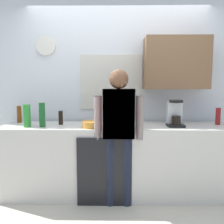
# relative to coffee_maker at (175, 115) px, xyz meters

# --- Properties ---
(ground_plane) EXTENTS (8.00, 8.00, 0.00)m
(ground_plane) POSITION_rel_coffee_maker_xyz_m (-0.71, -0.25, -1.06)
(ground_plane) COLOR beige
(kitchen_counter) EXTENTS (2.98, 0.64, 0.91)m
(kitchen_counter) POSITION_rel_coffee_maker_xyz_m (-0.71, 0.05, -0.60)
(kitchen_counter) COLOR beige
(kitchen_counter) RESTS_ON ground_plane
(dishwasher_panel) EXTENTS (0.56, 0.02, 0.82)m
(dishwasher_panel) POSITION_rel_coffee_maker_xyz_m (-0.92, -0.29, -0.65)
(dishwasher_panel) COLOR black
(dishwasher_panel) RESTS_ON ground_plane
(back_wall_assembly) EXTENTS (4.58, 0.42, 2.60)m
(back_wall_assembly) POSITION_rel_coffee_maker_xyz_m (-0.61, 0.45, 0.30)
(back_wall_assembly) COLOR silver
(back_wall_assembly) RESTS_ON ground_plane
(coffee_maker) EXTENTS (0.20, 0.20, 0.33)m
(coffee_maker) POSITION_rel_coffee_maker_xyz_m (0.00, 0.00, 0.00)
(coffee_maker) COLOR black
(coffee_maker) RESTS_ON kitchen_counter
(bottle_green_wine) EXTENTS (0.07, 0.07, 0.30)m
(bottle_green_wine) POSITION_rel_coffee_maker_xyz_m (-1.65, -0.08, 0.00)
(bottle_green_wine) COLOR #195923
(bottle_green_wine) RESTS_ON kitchen_counter
(bottle_clear_soda) EXTENTS (0.09, 0.09, 0.28)m
(bottle_clear_soda) POSITION_rel_coffee_maker_xyz_m (-1.84, -0.08, -0.01)
(bottle_clear_soda) COLOR #2D8C33
(bottle_clear_soda) RESTS_ON kitchen_counter
(bottle_red_vinegar) EXTENTS (0.06, 0.06, 0.22)m
(bottle_red_vinegar) POSITION_rel_coffee_maker_xyz_m (0.58, 0.12, -0.04)
(bottle_red_vinegar) COLOR maroon
(bottle_red_vinegar) RESTS_ON kitchen_counter
(bottle_dark_sauce) EXTENTS (0.06, 0.06, 0.18)m
(bottle_dark_sauce) POSITION_rel_coffee_maker_xyz_m (-1.46, 0.10, -0.06)
(bottle_dark_sauce) COLOR black
(bottle_dark_sauce) RESTS_ON kitchen_counter
(bottle_olive_oil) EXTENTS (0.06, 0.06, 0.25)m
(bottle_olive_oil) POSITION_rel_coffee_maker_xyz_m (-0.87, 0.19, -0.02)
(bottle_olive_oil) COLOR olive
(bottle_olive_oil) RESTS_ON kitchen_counter
(bottle_amber_beer) EXTENTS (0.06, 0.06, 0.23)m
(bottle_amber_beer) POSITION_rel_coffee_maker_xyz_m (-2.07, 0.25, -0.03)
(bottle_amber_beer) COLOR brown
(bottle_amber_beer) RESTS_ON kitchen_counter
(cup_yellow_cup) EXTENTS (0.07, 0.07, 0.08)m
(cup_yellow_cup) POSITION_rel_coffee_maker_xyz_m (-0.46, -0.14, -0.10)
(cup_yellow_cup) COLOR yellow
(cup_yellow_cup) RESTS_ON kitchen_counter
(mixing_bowl) EXTENTS (0.22, 0.22, 0.08)m
(mixing_bowl) POSITION_rel_coffee_maker_xyz_m (-1.04, -0.12, -0.11)
(mixing_bowl) COLOR orange
(mixing_bowl) RESTS_ON kitchen_counter
(person_at_sink) EXTENTS (0.57, 0.22, 1.60)m
(person_at_sink) POSITION_rel_coffee_maker_xyz_m (-0.71, -0.25, -0.11)
(person_at_sink) COLOR brown
(person_at_sink) RESTS_ON ground_plane
(person_guest) EXTENTS (0.57, 0.22, 1.60)m
(person_guest) POSITION_rel_coffee_maker_xyz_m (-0.71, -0.25, -0.11)
(person_guest) COLOR #3F4766
(person_guest) RESTS_ON ground_plane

